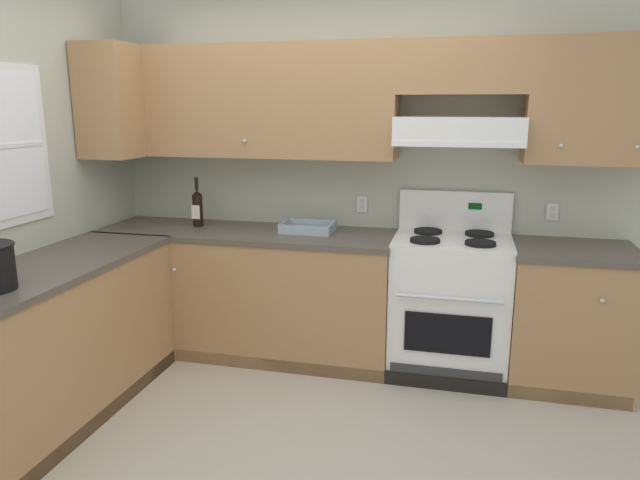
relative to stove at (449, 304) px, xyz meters
The scene contains 8 objects.
ground_plane 1.63m from the stove, 126.70° to the right, with size 7.04×7.04×0.00m, color #B2AA99.
wall_back 1.17m from the stove, 152.90° to the left, with size 4.68×0.57×2.55m.
wall_left 2.86m from the stove, 157.88° to the right, with size 0.47×4.00×2.55m.
counter_back_run 0.86m from the stove, behind, with size 3.60×0.65×0.91m.
counter_left_run 2.51m from the stove, 149.97° to the right, with size 0.63×1.91×0.91m.
stove is the anchor object (origin of this frame).
wine_bottle 1.91m from the stove, behind, with size 0.07×0.08×0.36m.
bowl 1.10m from the stove, behind, with size 0.36×0.26×0.07m.
Camera 1 is at (0.98, -2.57, 1.78)m, focal length 32.90 mm.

